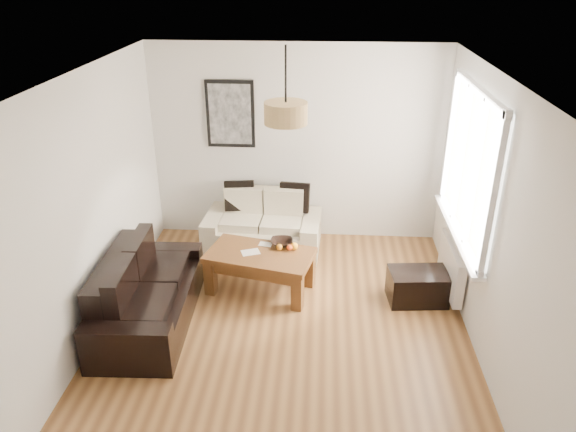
# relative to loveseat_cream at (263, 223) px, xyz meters

# --- Properties ---
(floor) EXTENTS (4.50, 4.50, 0.00)m
(floor) POSITION_rel_loveseat_cream_xyz_m (0.41, -1.78, -0.37)
(floor) COLOR brown
(floor) RESTS_ON ground
(ceiling) EXTENTS (3.80, 4.50, 0.00)m
(ceiling) POSITION_rel_loveseat_cream_xyz_m (0.41, -1.78, 2.23)
(ceiling) COLOR white
(ceiling) RESTS_ON floor
(wall_back) EXTENTS (3.80, 0.04, 2.60)m
(wall_back) POSITION_rel_loveseat_cream_xyz_m (0.41, 0.47, 0.93)
(wall_back) COLOR silver
(wall_back) RESTS_ON floor
(wall_front) EXTENTS (3.80, 0.04, 2.60)m
(wall_front) POSITION_rel_loveseat_cream_xyz_m (0.41, -4.03, 0.93)
(wall_front) COLOR silver
(wall_front) RESTS_ON floor
(wall_left) EXTENTS (0.04, 4.50, 2.60)m
(wall_left) POSITION_rel_loveseat_cream_xyz_m (-1.49, -1.78, 0.93)
(wall_left) COLOR silver
(wall_left) RESTS_ON floor
(wall_right) EXTENTS (0.04, 4.50, 2.60)m
(wall_right) POSITION_rel_loveseat_cream_xyz_m (2.31, -1.78, 0.93)
(wall_right) COLOR silver
(wall_right) RESTS_ON floor
(window_bay) EXTENTS (0.14, 1.90, 1.60)m
(window_bay) POSITION_rel_loveseat_cream_xyz_m (2.27, -0.98, 1.23)
(window_bay) COLOR white
(window_bay) RESTS_ON wall_right
(radiator) EXTENTS (0.10, 0.90, 0.52)m
(radiator) POSITION_rel_loveseat_cream_xyz_m (2.23, -0.98, 0.01)
(radiator) COLOR white
(radiator) RESTS_ON wall_right
(poster) EXTENTS (0.62, 0.04, 0.87)m
(poster) POSITION_rel_loveseat_cream_xyz_m (-0.44, 0.44, 1.33)
(poster) COLOR black
(poster) RESTS_ON wall_back
(pendant_shade) EXTENTS (0.40, 0.40, 0.20)m
(pendant_shade) POSITION_rel_loveseat_cream_xyz_m (0.41, -1.48, 1.86)
(pendant_shade) COLOR tan
(pendant_shade) RESTS_ON ceiling
(loveseat_cream) EXTENTS (1.53, 0.89, 0.74)m
(loveseat_cream) POSITION_rel_loveseat_cream_xyz_m (0.00, 0.00, 0.00)
(loveseat_cream) COLOR #C2B59C
(loveseat_cream) RESTS_ON floor
(sofa_leather) EXTENTS (0.92, 1.78, 0.76)m
(sofa_leather) POSITION_rel_loveseat_cream_xyz_m (-1.02, -1.68, 0.01)
(sofa_leather) COLOR black
(sofa_leather) RESTS_ON floor
(coffee_table) EXTENTS (1.30, 0.90, 0.48)m
(coffee_table) POSITION_rel_loveseat_cream_xyz_m (0.08, -0.99, -0.13)
(coffee_table) COLOR brown
(coffee_table) RESTS_ON floor
(ottoman) EXTENTS (0.68, 0.47, 0.37)m
(ottoman) POSITION_rel_loveseat_cream_xyz_m (1.86, -1.09, -0.19)
(ottoman) COLOR black
(ottoman) RESTS_ON floor
(cushion_left) EXTENTS (0.40, 0.17, 0.39)m
(cushion_left) POSITION_rel_loveseat_cream_xyz_m (-0.32, 0.18, 0.31)
(cushion_left) COLOR black
(cushion_left) RESTS_ON loveseat_cream
(cushion_right) EXTENTS (0.40, 0.16, 0.39)m
(cushion_right) POSITION_rel_loveseat_cream_xyz_m (0.41, 0.18, 0.30)
(cushion_right) COLOR black
(cushion_right) RESTS_ON loveseat_cream
(fruit_bowl) EXTENTS (0.28, 0.28, 0.06)m
(fruit_bowl) POSITION_rel_loveseat_cream_xyz_m (0.31, -0.78, 0.15)
(fruit_bowl) COLOR black
(fruit_bowl) RESTS_ON coffee_table
(orange_a) EXTENTS (0.07, 0.07, 0.07)m
(orange_a) POSITION_rel_loveseat_cream_xyz_m (0.41, -0.91, 0.15)
(orange_a) COLOR #FF5015
(orange_a) RESTS_ON fruit_bowl
(orange_b) EXTENTS (0.11, 0.11, 0.09)m
(orange_b) POSITION_rel_loveseat_cream_xyz_m (0.46, -0.88, 0.15)
(orange_b) COLOR #FF9E15
(orange_b) RESTS_ON fruit_bowl
(orange_c) EXTENTS (0.08, 0.08, 0.07)m
(orange_c) POSITION_rel_loveseat_cream_xyz_m (0.30, -0.91, 0.15)
(orange_c) COLOR orange
(orange_c) RESTS_ON fruit_bowl
(papers) EXTENTS (0.24, 0.20, 0.01)m
(papers) POSITION_rel_loveseat_cream_xyz_m (-0.03, -0.98, 0.12)
(papers) COLOR silver
(papers) RESTS_ON coffee_table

